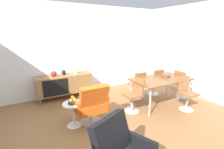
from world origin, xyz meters
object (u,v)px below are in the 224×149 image
wooden_bowl_on_table (166,76)px  side_table_round (74,112)px  sideboard (65,84)px  vase_cobalt (64,72)px  dining_chair_far_end (182,83)px  lounge_chair_red (91,103)px  dining_chair_back_left (138,84)px  dining_chair_back_right (155,81)px  fruit_bowl (73,102)px  dining_chair_front_right (186,92)px  vase_ceramic_small (76,70)px  vase_sculptural_dark (54,74)px  dining_chair_near_window (134,94)px  dining_table (161,80)px

wooden_bowl_on_table → side_table_round: wooden_bowl_on_table is taller
sideboard → vase_cobalt: (-0.00, 0.00, 0.36)m
vase_cobalt → dining_chair_far_end: 3.58m
wooden_bowl_on_table → lounge_chair_red: 2.31m
dining_chair_back_left → dining_chair_back_right: (0.70, -0.00, 0.00)m
fruit_bowl → wooden_bowl_on_table: bearing=-0.8°
dining_chair_far_end → side_table_round: 3.32m
dining_chair_back_left → dining_chair_front_right: same height
dining_chair_back_left → lounge_chair_red: (-1.70, -0.55, -0.00)m
sideboard → dining_chair_back_right: 2.82m
vase_ceramic_small → dining_chair_far_end: bearing=-32.3°
side_table_round → dining_chair_far_end: bearing=-1.8°
dining_chair_far_end → fruit_bowl: (-3.31, 0.10, 0.09)m
vase_sculptural_dark → dining_chair_back_right: size_ratio=0.20×
wooden_bowl_on_table → side_table_round: (-2.67, 0.04, -0.45)m
vase_sculptural_dark → fruit_bowl: (0.08, -1.63, -0.24)m
dining_chair_near_window → fruit_bowl: 1.54m
lounge_chair_red → vase_sculptural_dark: bearing=104.8°
sideboard → fruit_bowl: size_ratio=8.00×
vase_sculptural_dark → wooden_bowl_on_table: (2.75, -1.67, -0.03)m
dining_chair_near_window → lounge_chair_red: 1.16m
dining_chair_back_right → side_table_round: (-2.77, -0.46, -0.15)m
sideboard → side_table_round: 1.65m
wooden_bowl_on_table → vase_ceramic_small: bearing=141.4°
dining_table → vase_cobalt: bearing=142.0°
sideboard → vase_sculptural_dark: 0.46m
lounge_chair_red → wooden_bowl_on_table: bearing=1.4°
dining_table → lounge_chair_red: (-2.05, 0.01, -0.23)m
dining_chair_near_window → sideboard: bearing=127.5°
sideboard → dining_chair_front_right: (2.57, -2.29, 0.03)m
sideboard → dining_chair_back_left: (1.86, -1.17, 0.03)m
vase_cobalt → dining_chair_near_window: size_ratio=0.19×
sideboard → dining_chair_far_end: bearing=-29.2°
dining_chair_back_left → side_table_round: size_ratio=1.65×
sideboard → dining_chair_near_window: dining_chair_near_window is taller
vase_sculptural_dark → vase_cobalt: bearing=0.0°
wooden_bowl_on_table → lounge_chair_red: size_ratio=0.27×
wooden_bowl_on_table → dining_chair_far_end: size_ratio=0.30×
vase_cobalt → wooden_bowl_on_table: (2.46, -1.67, -0.03)m
vase_cobalt → dining_chair_near_window: vase_cobalt is taller
dining_chair_back_right → dining_chair_far_end: (0.54, -0.56, 0.00)m
dining_chair_far_end → vase_ceramic_small: bearing=147.7°
dining_chair_back_left → fruit_bowl: bearing=-167.5°
dining_chair_back_left → dining_chair_near_window: size_ratio=1.00×
sideboard → fruit_bowl: bearing=-97.3°
dining_chair_back_right → wooden_bowl_on_table: bearing=-102.4°
side_table_round → sideboard: bearing=82.7°
fruit_bowl → dining_chair_near_window: bearing=-3.8°
vase_ceramic_small → wooden_bowl_on_table: size_ratio=1.15×
vase_sculptural_dark → dining_chair_front_right: 3.68m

